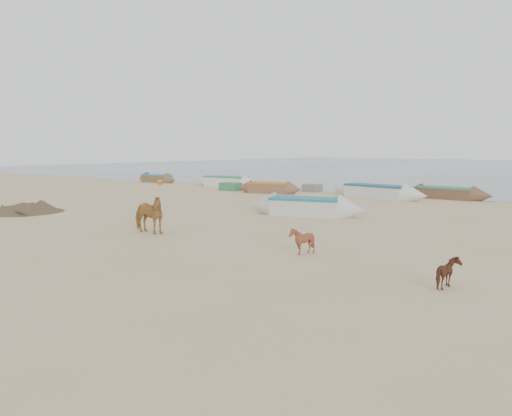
{
  "coord_description": "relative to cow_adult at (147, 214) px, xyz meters",
  "views": [
    {
      "loc": [
        11.32,
        -11.07,
        3.27
      ],
      "look_at": [
        0.0,
        4.0,
        1.0
      ],
      "focal_mm": 35.0,
      "sensor_mm": 36.0,
      "label": 1
    }
  ],
  "objects": [
    {
      "name": "beach_clutter",
      "position": [
        7.93,
        18.39,
        -0.44
      ],
      "size": [
        47.17,
        3.99,
        0.64
      ],
      "color": "#316D47",
      "rests_on": "ground"
    },
    {
      "name": "waterline_canoes",
      "position": [
        4.11,
        18.67,
        -0.32
      ],
      "size": [
        54.85,
        5.48,
        0.93
      ],
      "color": "brown",
      "rests_on": "ground"
    },
    {
      "name": "ground",
      "position": [
        3.4,
        -1.58,
        -0.74
      ],
      "size": [
        140.0,
        140.0,
        0.0
      ],
      "primitive_type": "plane",
      "color": "tan",
      "rests_on": "ground"
    },
    {
      "name": "cow_adult",
      "position": [
        0.0,
        0.0,
        0.0
      ],
      "size": [
        1.77,
        0.82,
        1.49
      ],
      "primitive_type": "imported",
      "rotation": [
        0.0,
        0.0,
        1.58
      ],
      "color": "olive",
      "rests_on": "ground"
    },
    {
      "name": "calf_right",
      "position": [
        11.5,
        -0.85,
        -0.38
      ],
      "size": [
        0.82,
        0.88,
        0.72
      ],
      "primitive_type": "imported",
      "rotation": [
        0.0,
        0.0,
        1.91
      ],
      "color": "#552C1B",
      "rests_on": "ground"
    },
    {
      "name": "debris_pile",
      "position": [
        -10.11,
        0.49,
        -0.49
      ],
      "size": [
        4.93,
        4.93,
        0.5
      ],
      "primitive_type": "cone",
      "rotation": [
        0.0,
        0.0,
        -0.28
      ],
      "color": "brown",
      "rests_on": "ground"
    },
    {
      "name": "near_canoe",
      "position": [
        2.21,
        8.05,
        -0.3
      ],
      "size": [
        5.9,
        2.8,
        0.88
      ],
      "primitive_type": null,
      "rotation": [
        0.0,
        0.0,
        0.25
      ],
      "color": "beige",
      "rests_on": "ground"
    },
    {
      "name": "calf_front",
      "position": [
        6.77,
        0.29,
        -0.31
      ],
      "size": [
        1.03,
        0.99,
        0.87
      ],
      "primitive_type": "imported",
      "rotation": [
        0.0,
        0.0,
        -1.06
      ],
      "color": "brown",
      "rests_on": "ground"
    }
  ]
}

